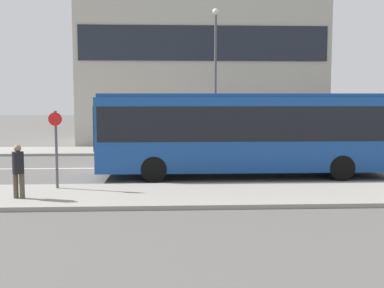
{
  "coord_description": "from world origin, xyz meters",
  "views": [
    {
      "loc": [
        1.93,
        -21.21,
        3.19
      ],
      "look_at": [
        2.86,
        -2.13,
        1.27
      ],
      "focal_mm": 45.0,
      "sensor_mm": 36.0,
      "label": 1
    }
  ],
  "objects": [
    {
      "name": "pedestrian_near_stop",
      "position": [
        -2.57,
        -6.78,
        1.04
      ],
      "size": [
        0.35,
        0.34,
        1.61
      ],
      "rotation": [
        0.0,
        0.0,
        -0.18
      ],
      "color": "#4C4233",
      "rests_on": "sidewalk_near"
    },
    {
      "name": "ground_plane",
      "position": [
        0.0,
        0.0,
        0.0
      ],
      "size": [
        120.0,
        120.0,
        0.0
      ],
      "primitive_type": "plane",
      "color": "#595654"
    },
    {
      "name": "city_bus",
      "position": [
        4.9,
        -2.43,
        1.89
      ],
      "size": [
        11.47,
        2.48,
        3.28
      ],
      "rotation": [
        0.0,
        0.0,
        -0.1
      ],
      "color": "#194793",
      "rests_on": "ground_plane"
    },
    {
      "name": "street_lamp",
      "position": [
        4.53,
        5.59,
        4.83
      ],
      "size": [
        0.36,
        0.36,
        7.83
      ],
      "color": "#4C4C51",
      "rests_on": "sidewalk_far"
    },
    {
      "name": "sidewalk_near",
      "position": [
        0.0,
        -6.25,
        0.07
      ],
      "size": [
        44.0,
        3.5,
        0.13
      ],
      "color": "gray",
      "rests_on": "ground_plane"
    },
    {
      "name": "parked_car_0",
      "position": [
        13.16,
        3.53,
        0.63
      ],
      "size": [
        4.18,
        1.9,
        1.32
      ],
      "color": "black",
      "rests_on": "ground_plane"
    },
    {
      "name": "bus_stop_sign",
      "position": [
        -1.79,
        -5.23,
        1.64
      ],
      "size": [
        0.44,
        0.12,
        2.57
      ],
      "color": "#4C4C51",
      "rests_on": "sidewalk_near"
    },
    {
      "name": "sidewalk_far",
      "position": [
        0.0,
        6.25,
        0.07
      ],
      "size": [
        44.0,
        3.5,
        0.13
      ],
      "color": "gray",
      "rests_on": "ground_plane"
    },
    {
      "name": "lane_centerline",
      "position": [
        0.0,
        0.0,
        0.0
      ],
      "size": [
        41.8,
        0.16,
        0.01
      ],
      "color": "silver",
      "rests_on": "ground_plane"
    }
  ]
}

